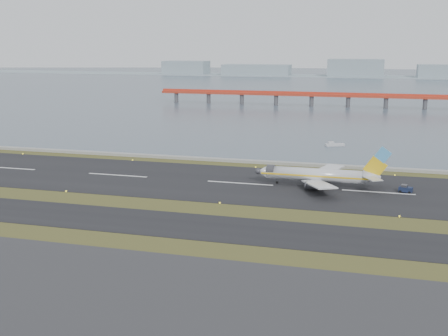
{
  "coord_description": "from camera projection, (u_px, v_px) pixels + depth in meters",
  "views": [
    {
      "loc": [
        38.11,
        -128.37,
        40.78
      ],
      "look_at": [
        -2.78,
        22.0,
        6.3
      ],
      "focal_mm": 45.0,
      "sensor_mm": 36.0,
      "label": 1
    }
  ],
  "objects": [
    {
      "name": "red_pier",
      "position": [
        348.0,
        96.0,
        368.37
      ],
      "size": [
        260.0,
        5.0,
        10.2
      ],
      "color": "red",
      "rests_on": "ground"
    },
    {
      "name": "apron_strip",
      "position": [
        112.0,
        310.0,
        87.69
      ],
      "size": [
        1000.0,
        50.0,
        0.1
      ],
      "primitive_type": "cube",
      "color": "#303032",
      "rests_on": "ground"
    },
    {
      "name": "workboat_near",
      "position": [
        334.0,
        145.0,
        229.25
      ],
      "size": [
        8.08,
        5.2,
        1.88
      ],
      "rotation": [
        0.0,
        0.0,
        0.39
      ],
      "color": "#BBBBBF",
      "rests_on": "ground"
    },
    {
      "name": "airliner",
      "position": [
        320.0,
        175.0,
        163.37
      ],
      "size": [
        38.52,
        32.89,
        12.8
      ],
      "color": "silver",
      "rests_on": "ground"
    },
    {
      "name": "seawall",
      "position": [
        260.0,
        162.0,
        195.95
      ],
      "size": [
        1000.0,
        2.5,
        1.0
      ],
      "primitive_type": "cube",
      "color": "gray",
      "rests_on": "ground"
    },
    {
      "name": "bay_water",
      "position": [
        339.0,
        85.0,
        572.92
      ],
      "size": [
        1400.0,
        800.0,
        1.3
      ],
      "primitive_type": "cube",
      "color": "#434F5F",
      "rests_on": "ground"
    },
    {
      "name": "runway_strip",
      "position": [
        240.0,
        183.0,
        167.78
      ],
      "size": [
        1000.0,
        45.0,
        0.1
      ],
      "primitive_type": "cube",
      "color": "black",
      "rests_on": "ground"
    },
    {
      "name": "pushback_tug",
      "position": [
        405.0,
        189.0,
        157.06
      ],
      "size": [
        3.99,
        2.89,
        2.3
      ],
      "rotation": [
        0.0,
        0.0,
        -0.26
      ],
      "color": "#141D39",
      "rests_on": "ground"
    },
    {
      "name": "ground",
      "position": [
        212.0,
        212.0,
        139.52
      ],
      "size": [
        1000.0,
        1000.0,
        0.0
      ],
      "primitive_type": "plane",
      "color": "#334217",
      "rests_on": "ground"
    },
    {
      "name": "taxiway_strip",
      "position": [
        197.0,
        226.0,
        128.21
      ],
      "size": [
        1000.0,
        18.0,
        0.1
      ],
      "primitive_type": "cube",
      "color": "black",
      "rests_on": "ground"
    },
    {
      "name": "far_shoreline",
      "position": [
        359.0,
        72.0,
        718.87
      ],
      "size": [
        1400.0,
        80.0,
        60.5
      ],
      "color": "#8B9CA4",
      "rests_on": "ground"
    }
  ]
}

